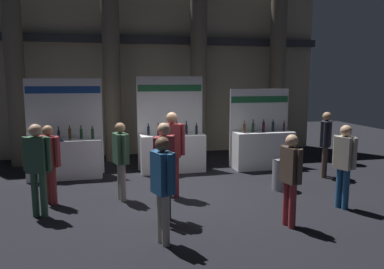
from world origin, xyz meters
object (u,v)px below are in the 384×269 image
visitor_5 (326,138)px  visitor_7 (291,174)px  visitor_4 (37,163)px  visitor_0 (172,146)px  visitor_2 (49,158)px  exhibitor_booth_0 (65,154)px  visitor_6 (121,154)px  visitor_8 (344,160)px  exhibitor_booth_2 (263,147)px  trash_bin (281,174)px  visitor_3 (163,181)px  visitor_1 (164,164)px  exhibitor_booth_1 (172,148)px

visitor_5 → visitor_7: visitor_5 is taller
visitor_4 → visitor_7: visitor_4 is taller
visitor_0 → visitor_2: size_ratio=1.14×
visitor_7 → exhibitor_booth_0: bearing=-147.3°
visitor_6 → visitor_8: size_ratio=0.99×
exhibitor_booth_2 → visitor_6: size_ratio=1.37×
visitor_0 → visitor_6: visitor_0 is taller
trash_bin → visitor_8: 1.65m
visitor_3 → exhibitor_booth_0: bearing=3.2°
visitor_1 → visitor_7: size_ratio=1.10×
exhibitor_booth_1 → exhibitor_booth_2: bearing=-4.6°
visitor_0 → visitor_5: bearing=-152.0°
visitor_3 → visitor_6: bearing=-6.4°
exhibitor_booth_0 → visitor_4: bearing=-93.8°
exhibitor_booth_1 → visitor_6: exhibitor_booth_1 is taller
visitor_3 → visitor_6: visitor_3 is taller
visitor_3 → visitor_8: (3.64, 0.79, -0.02)m
visitor_0 → visitor_1: 1.34m
trash_bin → visitor_5: 1.90m
exhibitor_booth_1 → visitor_2: bearing=-143.6°
exhibitor_booth_2 → visitor_8: exhibitor_booth_2 is taller
visitor_1 → visitor_3: (-0.17, -0.96, -0.05)m
visitor_7 → visitor_0: bearing=-152.0°
visitor_4 → exhibitor_booth_2: bearing=-134.8°
visitor_3 → visitor_5: size_ratio=0.99×
visitor_3 → visitor_7: size_ratio=1.04×
visitor_2 → visitor_7: visitor_2 is taller
exhibitor_booth_2 → visitor_6: bearing=-153.7°
visitor_5 → visitor_3: bearing=-19.9°
exhibitor_booth_2 → visitor_5: bearing=-47.8°
exhibitor_booth_2 → visitor_7: size_ratio=1.40×
exhibitor_booth_1 → visitor_6: bearing=-123.6°
exhibitor_booth_1 → exhibitor_booth_2: exhibitor_booth_1 is taller
trash_bin → visitor_2: (-4.98, 0.16, 0.60)m
trash_bin → visitor_7: bearing=-112.7°
trash_bin → visitor_4: (-5.08, -0.55, 0.66)m
exhibitor_booth_0 → visitor_5: (6.50, -1.43, 0.40)m
visitor_0 → visitor_5: (4.11, 0.73, -0.08)m
visitor_3 → visitor_8: bearing=-97.6°
visitor_3 → visitor_6: size_ratio=1.02×
visitor_1 → visitor_4: size_ratio=1.02×
exhibitor_booth_1 → visitor_2: (-2.86, -2.11, 0.32)m
exhibitor_booth_0 → visitor_7: size_ratio=1.58×
exhibitor_booth_2 → visitor_3: 5.51m
exhibitor_booth_0 → visitor_2: size_ratio=1.57×
exhibitor_booth_2 → visitor_0: 3.60m
visitor_5 → visitor_6: bearing=-44.6°
visitor_0 → visitor_2: bearing=15.5°
visitor_4 → exhibitor_booth_0: bearing=-73.8°
visitor_1 → visitor_7: 2.18m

